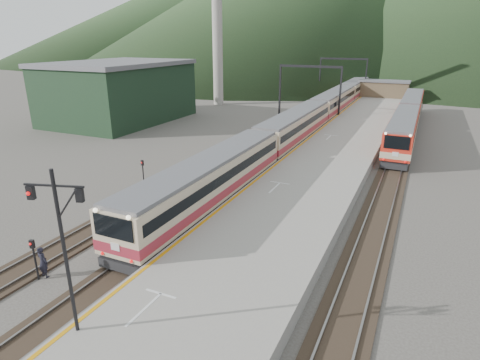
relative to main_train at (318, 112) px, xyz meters
The scene contains 17 objects.
track_main 9.86m from the main_train, 90.00° to the right, with size 2.60×200.00×0.23m.
track_far 11.06m from the main_train, 117.37° to the right, with size 2.60×200.00×0.23m.
track_second 15.15m from the main_train, 40.02° to the right, with size 2.60×200.00×0.23m.
platform 13.03m from the main_train, 64.34° to the right, with size 8.00×100.00×1.00m, color gray.
gantry_near 7.01m from the main_train, 118.08° to the left, with size 9.55×0.25×8.00m.
gantry_far 30.68m from the main_train, 95.37° to the left, with size 9.55×0.25×8.00m.
warehouse 29.12m from the main_train, 164.70° to the right, with size 14.50×20.50×8.60m.
smokestack 28.35m from the main_train, 150.71° to the left, with size 1.80×1.80×30.00m, color #9E998E.
station_shed 28.89m from the main_train, 78.82° to the left, with size 9.40×4.40×3.10m.
hill_d 226.45m from the main_train, 122.23° to the left, with size 200.00×200.00×55.00m, color #284024.
main_train is the anchor object (origin of this frame).
second_train 11.61m from the main_train, ahead, with size 2.68×36.55×3.27m.
signal_mast 45.93m from the main_train, 87.23° to the right, with size 2.12×0.78×6.64m.
short_signal_a 43.08m from the main_train, 94.75° to the right, with size 0.26×0.22×2.27m.
short_signal_b 21.43m from the main_train, 97.98° to the right, with size 0.26×0.22×2.27m.
short_signal_c 30.29m from the main_train, 103.79° to the right, with size 0.26×0.22×2.27m.
worker 42.76m from the main_train, 94.66° to the right, with size 0.63×0.41×1.73m, color black.
Camera 1 is at (13.37, -5.10, 11.81)m, focal length 30.00 mm.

